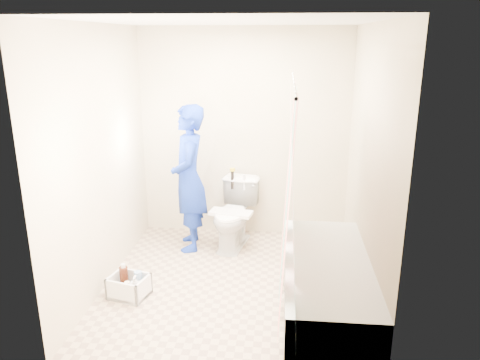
# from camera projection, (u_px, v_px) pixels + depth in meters

# --- Properties ---
(floor) EXTENTS (2.60, 2.60, 0.00)m
(floor) POSITION_uv_depth(u_px,v_px,m) (232.00, 284.00, 4.50)
(floor) COLOR tan
(floor) RESTS_ON ground
(ceiling) EXTENTS (2.40, 2.60, 0.02)m
(ceiling) POSITION_uv_depth(u_px,v_px,m) (231.00, 21.00, 3.80)
(ceiling) COLOR white
(ceiling) RESTS_ON wall_back
(wall_back) EXTENTS (2.40, 0.02, 2.40)m
(wall_back) POSITION_uv_depth(u_px,v_px,m) (244.00, 135.00, 5.39)
(wall_back) COLOR beige
(wall_back) RESTS_ON ground
(wall_front) EXTENTS (2.40, 0.02, 2.40)m
(wall_front) POSITION_uv_depth(u_px,v_px,m) (208.00, 217.00, 2.91)
(wall_front) COLOR beige
(wall_front) RESTS_ON ground
(wall_left) EXTENTS (0.02, 2.60, 2.40)m
(wall_left) POSITION_uv_depth(u_px,v_px,m) (101.00, 160.00, 4.26)
(wall_left) COLOR beige
(wall_left) RESTS_ON ground
(wall_right) EXTENTS (0.02, 2.60, 2.40)m
(wall_right) POSITION_uv_depth(u_px,v_px,m) (369.00, 167.00, 4.04)
(wall_right) COLOR beige
(wall_right) RESTS_ON ground
(bathtub) EXTENTS (0.70, 1.75, 0.50)m
(bathtub) POSITION_uv_depth(u_px,v_px,m) (326.00, 286.00, 3.94)
(bathtub) COLOR silver
(bathtub) RESTS_ON ground
(curtain_rod) EXTENTS (0.02, 1.90, 0.02)m
(curtain_rod) POSITION_uv_depth(u_px,v_px,m) (294.00, 83.00, 3.48)
(curtain_rod) COLOR silver
(curtain_rod) RESTS_ON wall_back
(shower_curtain) EXTENTS (0.06, 1.75, 1.80)m
(shower_curtain) POSITION_uv_depth(u_px,v_px,m) (290.00, 201.00, 3.75)
(shower_curtain) COLOR white
(shower_curtain) RESTS_ON curtain_rod
(toilet) EXTENTS (0.55, 0.80, 0.75)m
(toilet) POSITION_uv_depth(u_px,v_px,m) (234.00, 215.00, 5.23)
(toilet) COLOR white
(toilet) RESTS_ON ground
(tank_lid) EXTENTS (0.49, 0.28, 0.03)m
(tank_lid) POSITION_uv_depth(u_px,v_px,m) (231.00, 213.00, 5.10)
(tank_lid) COLOR white
(tank_lid) RESTS_ON toilet
(tank_internals) EXTENTS (0.18, 0.07, 0.24)m
(tank_internals) POSITION_uv_depth(u_px,v_px,m) (236.00, 178.00, 5.32)
(tank_internals) COLOR black
(tank_internals) RESTS_ON toilet
(plumber) EXTENTS (0.50, 0.65, 1.61)m
(plumber) POSITION_uv_depth(u_px,v_px,m) (189.00, 179.00, 5.08)
(plumber) COLOR #1030A8
(plumber) RESTS_ON ground
(cleaning_caddy) EXTENTS (0.39, 0.34, 0.26)m
(cleaning_caddy) POSITION_uv_depth(u_px,v_px,m) (130.00, 287.00, 4.26)
(cleaning_caddy) COLOR silver
(cleaning_caddy) RESTS_ON ground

